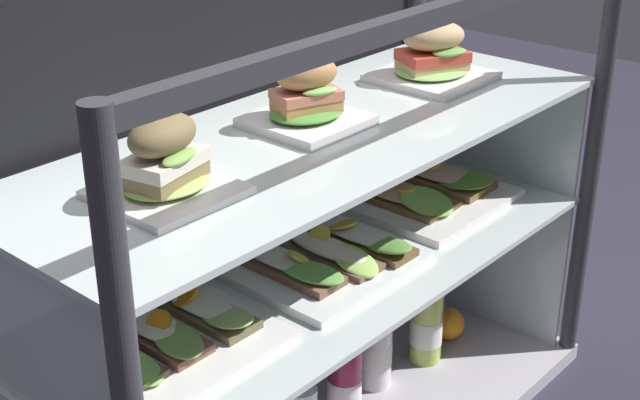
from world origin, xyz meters
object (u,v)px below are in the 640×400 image
object	(u,v)px
plated_roll_sandwich_mid_left	(433,59)
juice_bottle_tucked_behind	(426,322)
open_sandwich_tray_mid_right	(422,191)
open_sandwich_tray_far_right	(320,255)
plated_roll_sandwich_right_of_center	(165,166)
plated_roll_sandwich_left_of_center	(306,102)
open_sandwich_tray_near_left_corner	(157,335)
juice_bottle_front_left_end	(375,347)
juice_bottle_back_left	(345,381)
orange_fruit_beside_bottles	(448,323)

from	to	relation	value
plated_roll_sandwich_mid_left	juice_bottle_tucked_behind	bearing A→B (deg)	-118.60
plated_roll_sandwich_mid_left	open_sandwich_tray_mid_right	xyz separation A→B (m)	(0.00, 0.01, -0.28)
plated_roll_sandwich_mid_left	juice_bottle_tucked_behind	world-z (taller)	plated_roll_sandwich_mid_left
plated_roll_sandwich_mid_left	open_sandwich_tray_far_right	size ratio (longest dim) A/B	0.62
plated_roll_sandwich_right_of_center	plated_roll_sandwich_left_of_center	size ratio (longest dim) A/B	1.01
juice_bottle_tucked_behind	plated_roll_sandwich_left_of_center	bearing A→B (deg)	172.45
juice_bottle_tucked_behind	open_sandwich_tray_far_right	bearing A→B (deg)	177.30
plated_roll_sandwich_right_of_center	plated_roll_sandwich_mid_left	distance (m)	0.70
plated_roll_sandwich_mid_left	open_sandwich_tray_near_left_corner	bearing A→B (deg)	179.66
open_sandwich_tray_far_right	juice_bottle_front_left_end	bearing A→B (deg)	3.75
open_sandwich_tray_mid_right	juice_bottle_back_left	xyz separation A→B (m)	(-0.30, -0.04, -0.30)
plated_roll_sandwich_mid_left	juice_bottle_tucked_behind	xyz separation A→B (m)	(-0.02, -0.03, -0.58)
juice_bottle_front_left_end	juice_bottle_back_left	bearing A→B (deg)	-168.33
juice_bottle_back_left	juice_bottle_tucked_behind	world-z (taller)	juice_bottle_back_left
plated_roll_sandwich_left_of_center	juice_bottle_tucked_behind	size ratio (longest dim) A/B	0.77
plated_roll_sandwich_right_of_center	juice_bottle_tucked_behind	world-z (taller)	plated_roll_sandwich_right_of_center
juice_bottle_front_left_end	orange_fruit_beside_bottles	distance (m)	0.26
open_sandwich_tray_mid_right	juice_bottle_front_left_end	bearing A→B (deg)	-175.41
open_sandwich_tray_far_right	orange_fruit_beside_bottles	bearing A→B (deg)	-0.95
plated_roll_sandwich_right_of_center	open_sandwich_tray_far_right	xyz separation A→B (m)	(0.35, 0.01, -0.29)
plated_roll_sandwich_mid_left	open_sandwich_tray_mid_right	size ratio (longest dim) A/B	0.63
plated_roll_sandwich_left_of_center	plated_roll_sandwich_mid_left	size ratio (longest dim) A/B	0.88
open_sandwich_tray_far_right	open_sandwich_tray_mid_right	distance (m)	0.35
juice_bottle_front_left_end	open_sandwich_tray_near_left_corner	bearing A→B (deg)	179.11
open_sandwich_tray_near_left_corner	open_sandwich_tray_far_right	world-z (taller)	open_sandwich_tray_far_right
plated_roll_sandwich_mid_left	orange_fruit_beside_bottles	world-z (taller)	plated_roll_sandwich_mid_left
juice_bottle_back_left	orange_fruit_beside_bottles	bearing A→B (deg)	1.17
plated_roll_sandwich_mid_left	open_sandwich_tray_far_right	bearing A→B (deg)	-177.29
plated_roll_sandwich_right_of_center	juice_bottle_back_left	bearing A→B (deg)	-0.15
juice_bottle_front_left_end	juice_bottle_tucked_behind	world-z (taller)	same
juice_bottle_back_left	orange_fruit_beside_bottles	size ratio (longest dim) A/B	3.12
orange_fruit_beside_bottles	plated_roll_sandwich_mid_left	bearing A→B (deg)	164.49
plated_roll_sandwich_left_of_center	open_sandwich_tray_far_right	xyz separation A→B (m)	(0.00, -0.03, -0.28)
juice_bottle_front_left_end	juice_bottle_tucked_behind	bearing A→B (deg)	-10.88
plated_roll_sandwich_mid_left	orange_fruit_beside_bottles	distance (m)	0.64
plated_roll_sandwich_mid_left	orange_fruit_beside_bottles	bearing A→B (deg)	-15.51
juice_bottle_tucked_behind	orange_fruit_beside_bottles	bearing A→B (deg)	4.69
plated_roll_sandwich_mid_left	juice_bottle_back_left	size ratio (longest dim) A/B	0.86
juice_bottle_tucked_behind	orange_fruit_beside_bottles	xyz separation A→B (m)	(0.10, 0.01, -0.06)
plated_roll_sandwich_right_of_center	juice_bottle_front_left_end	xyz separation A→B (m)	(0.53, 0.03, -0.59)
open_sandwich_tray_near_left_corner	open_sandwich_tray_far_right	size ratio (longest dim) A/B	0.99
plated_roll_sandwich_right_of_center	open_sandwich_tray_far_right	distance (m)	0.45
open_sandwich_tray_near_left_corner	orange_fruit_beside_bottles	size ratio (longest dim) A/B	4.29
plated_roll_sandwich_right_of_center	juice_bottle_back_left	world-z (taller)	plated_roll_sandwich_right_of_center
plated_roll_sandwich_left_of_center	orange_fruit_beside_bottles	world-z (taller)	plated_roll_sandwich_left_of_center
plated_roll_sandwich_mid_left	juice_bottle_back_left	bearing A→B (deg)	-173.90
plated_roll_sandwich_mid_left	juice_bottle_front_left_end	world-z (taller)	plated_roll_sandwich_mid_left
plated_roll_sandwich_right_of_center	juice_bottle_front_left_end	bearing A→B (deg)	2.81
plated_roll_sandwich_mid_left	open_sandwich_tray_near_left_corner	distance (m)	0.76
open_sandwich_tray_near_left_corner	open_sandwich_tray_far_right	bearing A→B (deg)	-3.32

